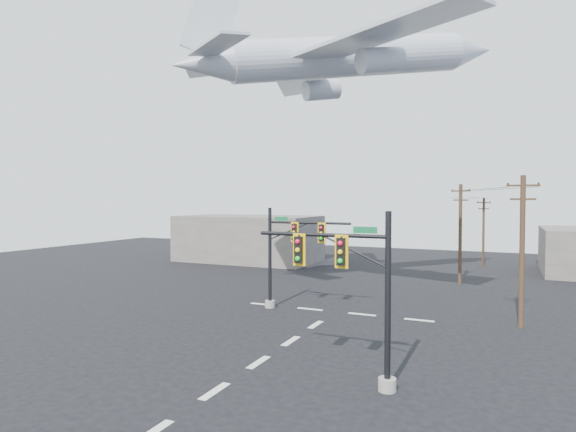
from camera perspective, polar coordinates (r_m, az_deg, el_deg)
The scene contains 10 objects.
ground at distance 25.34m, azimuth -3.51°, elevation -16.94°, with size 120.00×120.00×0.00m, color black.
lane_markings at distance 29.94m, azimuth 1.41°, elevation -13.92°, with size 14.00×21.20×0.01m.
signal_mast_near at distance 21.44m, azimuth 8.34°, elevation -9.14°, with size 6.44×0.85×7.72m.
signal_mast_far at distance 35.86m, azimuth -0.25°, elevation -4.70°, with size 6.72×0.83×7.59m.
utility_pole_a at distance 33.98m, azimuth 26.00°, elevation -3.48°, with size 1.95×0.32×9.74m.
utility_pole_b at distance 48.86m, azimuth 19.74°, elevation -1.83°, with size 1.83×0.94×9.66m.
utility_pole_c at distance 63.73m, azimuth 22.15°, elevation -1.59°, with size 1.62×0.80×8.40m.
power_lines at distance 48.58m, azimuth 21.68°, elevation 2.41°, with size 6.67×29.76×0.66m.
airliner at distance 42.47m, azimuth 7.36°, elevation 18.11°, with size 24.83×24.86×7.93m.
building_left at distance 64.49m, azimuth -4.68°, elevation -2.65°, with size 18.00×10.00×6.00m, color slate.
Camera 1 is at (11.23, -21.18, 8.22)m, focal length 30.00 mm.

